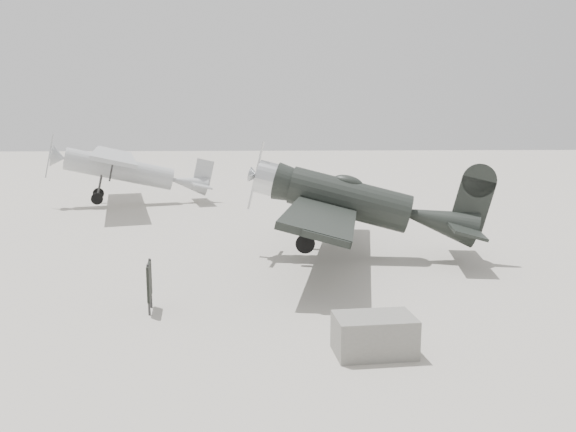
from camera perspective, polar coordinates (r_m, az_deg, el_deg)
The scene contains 5 objects.
ground at distance 15.73m, azimuth -6.68°, elevation -7.11°, with size 160.00×160.00×0.00m, color #9F988D.
lowwing_monoplane at distance 18.64m, azimuth 7.34°, elevation 1.33°, with size 7.92×10.99×3.53m.
highwing_monoplane at distance 32.25m, azimuth -16.09°, elevation 4.94°, with size 8.79×12.28×3.47m.
equipment_block at distance 11.27m, azimuth 8.75°, elevation -11.85°, with size 1.54×0.96×0.77m, color slate.
sign_board at distance 13.82m, azimuth -13.91°, elevation -6.49°, with size 0.14×0.85×1.23m.
Camera 1 is at (0.95, -15.07, 4.43)m, focal length 35.00 mm.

